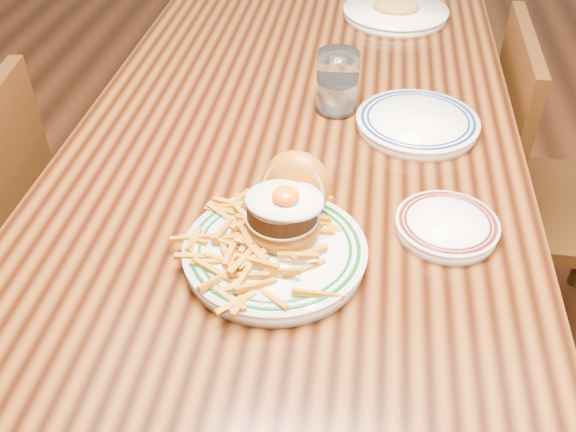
# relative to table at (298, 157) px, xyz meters

# --- Properties ---
(floor) EXTENTS (6.00, 6.00, 0.00)m
(floor) POSITION_rel_table_xyz_m (0.00, 0.00, -0.66)
(floor) COLOR black
(floor) RESTS_ON ground
(table) EXTENTS (0.85, 1.60, 0.75)m
(table) POSITION_rel_table_xyz_m (0.00, 0.00, 0.00)
(table) COLOR black
(table) RESTS_ON floor
(chair_right) EXTENTS (0.40, 0.40, 0.85)m
(chair_right) POSITION_rel_table_xyz_m (0.57, 0.24, -0.21)
(chair_right) COLOR #371E0B
(chair_right) RESTS_ON floor
(main_plate) EXTENTS (0.27, 0.29, 0.13)m
(main_plate) POSITION_rel_table_xyz_m (0.02, -0.39, 0.12)
(main_plate) COLOR white
(main_plate) RESTS_ON table
(side_plate) EXTENTS (0.16, 0.16, 0.02)m
(side_plate) POSITION_rel_table_xyz_m (0.27, -0.30, 0.10)
(side_plate) COLOR white
(side_plate) RESTS_ON table
(rear_plate) EXTENTS (0.24, 0.24, 0.03)m
(rear_plate) POSITION_rel_table_xyz_m (0.23, -0.00, 0.10)
(rear_plate) COLOR white
(rear_plate) RESTS_ON table
(water_glass) EXTENTS (0.08, 0.08, 0.12)m
(water_glass) POSITION_rel_table_xyz_m (0.07, 0.05, 0.14)
(water_glass) COLOR white
(water_glass) RESTS_ON table
(far_plate) EXTENTS (0.27, 0.27, 0.05)m
(far_plate) POSITION_rel_table_xyz_m (0.18, 0.54, 0.10)
(far_plate) COLOR white
(far_plate) RESTS_ON table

